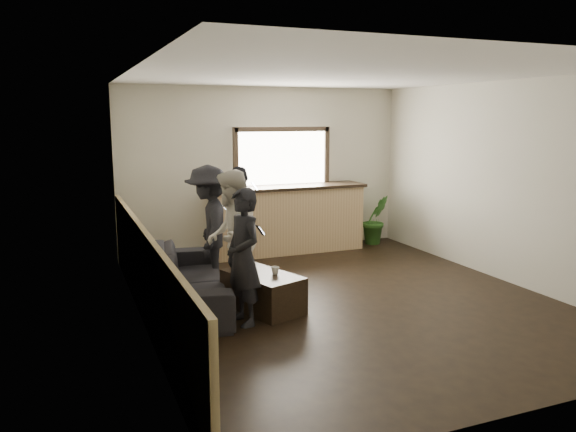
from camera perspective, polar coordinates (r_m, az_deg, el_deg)
name	(u,v)px	position (r m, az deg, el deg)	size (l,w,h in m)	color
ground	(345,300)	(7.27, 5.82, -8.44)	(5.00, 6.00, 0.01)	black
room_shell	(292,188)	(6.63, 0.40, 2.85)	(5.01, 6.01, 2.80)	silver
bar_counter	(288,215)	(9.61, -0.04, 0.11)	(2.70, 0.68, 2.13)	tan
sofa	(188,279)	(7.05, -10.14, -6.30)	(2.29, 0.89, 0.67)	black
coffee_table	(263,292)	(6.83, -2.58, -7.67)	(0.56, 1.00, 0.45)	black
cup_a	(249,269)	(6.79, -4.00, -5.38)	(0.13, 0.13, 0.10)	silver
cup_b	(275,271)	(6.72, -1.32, -5.56)	(0.10, 0.10, 0.09)	silver
potted_plant	(375,220)	(10.37, 8.88, -0.37)	(0.49, 0.40, 0.90)	#2D6623
person_a	(243,257)	(6.25, -4.56, -4.17)	(0.50, 0.62, 1.54)	black
person_b	(231,237)	(7.01, -5.78, -2.10)	(0.89, 0.98, 1.66)	beige
person_c	(209,227)	(7.67, -8.03, -1.06)	(0.86, 1.19, 1.67)	black
person_d	(240,220)	(8.26, -4.87, -0.45)	(0.83, 1.00, 1.60)	black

